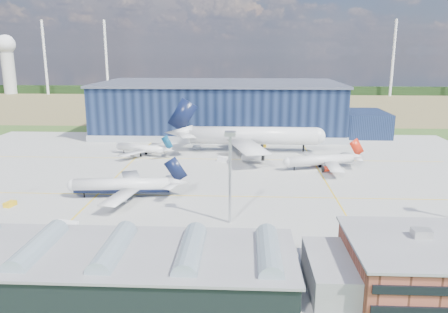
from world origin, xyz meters
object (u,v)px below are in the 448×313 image
hangar (225,110)px  airliner_red (321,155)px  light_mast_center (230,163)px  gse_van_b (223,159)px  gse_tug_a (10,204)px  airliner_regional (141,145)px  gse_van_a (67,226)px  gse_cart_b (197,147)px  airliner_navy (122,178)px  airliner_widebody (253,126)px  airstair (111,241)px  car_a (363,256)px  gse_tug_c (264,146)px

hangar → airliner_red: size_ratio=4.53×
light_mast_center → gse_van_b: bearing=94.5°
gse_tug_a → gse_van_b: 76.60m
airliner_regional → gse_van_a: size_ratio=5.24×
gse_cart_b → airliner_navy: bearing=-141.6°
airliner_widebody → airstair: bearing=-108.8°
gse_tug_a → gse_van_b: bearing=54.9°
airliner_red → car_a: 70.21m
gse_van_b → gse_cart_b: 25.48m
light_mast_center → airliner_widebody: 78.50m
light_mast_center → airliner_regional: size_ratio=0.83×
airliner_red → airstair: (-56.10, -67.23, -3.80)m
light_mast_center → gse_tug_c: bearing=82.2°
airliner_widebody → car_a: bearing=-77.4°
hangar → airliner_navy: bearing=-103.0°
hangar → gse_cart_b: size_ratio=44.39×
airstair → airliner_widebody: bearing=61.4°
gse_van_a → gse_van_b: 75.95m
gse_cart_b → airstair: (-7.91, -98.45, 0.71)m
gse_van_a → car_a: gse_van_a is taller
gse_tug_a → hangar: bearing=77.0°
airliner_red → gse_van_a: bearing=24.4°
light_mast_center → airstair: bearing=-149.0°
airstair → gse_tug_a: bearing=136.4°
airliner_regional → gse_van_b: airliner_regional is taller
gse_van_a → car_a: size_ratio=1.62×
gse_tug_c → gse_cart_b: 29.96m
airliner_widebody → gse_van_a: size_ratio=12.67×
airliner_regional → car_a: 110.47m
airliner_navy → gse_van_b: size_ratio=8.12×
airliner_widebody → airliner_regional: (-45.54, -8.07, -6.44)m
gse_tug_a → light_mast_center: bearing=3.6°
airliner_regional → gse_tug_c: 54.12m
light_mast_center → airliner_navy: size_ratio=0.65×
gse_van_b → car_a: bearing=-128.7°
airliner_regional → car_a: bearing=147.5°
light_mast_center → gse_van_a: bearing=-169.6°
gse_cart_b → gse_tug_a: bearing=-159.2°
airliner_regional → gse_van_b: 35.13m
airliner_widebody → airliner_regional: airliner_widebody is taller
gse_van_a → gse_cart_b: (21.02, 90.29, -0.45)m
gse_van_b → airstair: size_ratio=0.99×
airliner_widebody → gse_van_a: airliner_widebody is taller
light_mast_center → gse_van_b: (-4.83, 61.05, -14.43)m
airliner_regional → gse_van_b: bearing=-174.5°
airliner_navy → gse_tug_a: bearing=12.8°
airliner_navy → airstair: airliner_navy is taller
gse_tug_a → car_a: bearing=-5.0°
light_mast_center → gse_van_a: (-38.42, -7.08, -14.27)m
hangar → airstair: 141.57m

